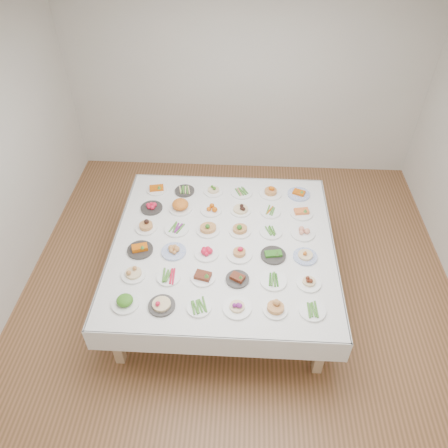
# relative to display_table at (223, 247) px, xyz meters

# --- Properties ---
(room_envelope) EXTENTS (5.02, 5.02, 2.81)m
(room_envelope) POSITION_rel_display_table_xyz_m (0.17, 0.02, 1.15)
(room_envelope) COLOR #94603D
(room_envelope) RESTS_ON ground
(display_table) EXTENTS (2.33, 2.33, 0.75)m
(display_table) POSITION_rel_display_table_xyz_m (0.00, 0.00, 0.00)
(display_table) COLOR white
(display_table) RESTS_ON ground
(dish_0) EXTENTS (0.25, 0.25, 0.14)m
(dish_0) POSITION_rel_display_table_xyz_m (-0.85, -0.85, 0.13)
(dish_0) COLOR white
(dish_0) RESTS_ON display_table
(dish_1) EXTENTS (0.24, 0.24, 0.13)m
(dish_1) POSITION_rel_display_table_xyz_m (-0.51, -0.86, 0.12)
(dish_1) COLOR #2E2B29
(dish_1) RESTS_ON display_table
(dish_2) EXTENTS (0.22, 0.22, 0.05)m
(dish_2) POSITION_rel_display_table_xyz_m (-0.17, -0.86, 0.09)
(dish_2) COLOR white
(dish_2) RESTS_ON display_table
(dish_3) EXTENTS (0.26, 0.26, 0.14)m
(dish_3) POSITION_rel_display_table_xyz_m (0.17, -0.85, 0.13)
(dish_3) COLOR white
(dish_3) RESTS_ON display_table
(dish_4) EXTENTS (0.22, 0.22, 0.14)m
(dish_4) POSITION_rel_display_table_xyz_m (0.52, -0.85, 0.13)
(dish_4) COLOR white
(dish_4) RESTS_ON display_table
(dish_5) EXTENTS (0.24, 0.24, 0.06)m
(dish_5) POSITION_rel_display_table_xyz_m (0.85, -0.84, 0.09)
(dish_5) COLOR white
(dish_5) RESTS_ON display_table
(dish_6) EXTENTS (0.24, 0.24, 0.14)m
(dish_6) POSITION_rel_display_table_xyz_m (-0.85, -0.50, 0.13)
(dish_6) COLOR white
(dish_6) RESTS_ON display_table
(dish_7) EXTENTS (0.23, 0.23, 0.06)m
(dish_7) POSITION_rel_display_table_xyz_m (-0.50, -0.52, 0.09)
(dish_7) COLOR white
(dish_7) RESTS_ON display_table
(dish_8) EXTENTS (0.23, 0.23, 0.11)m
(dish_8) POSITION_rel_display_table_xyz_m (-0.17, -0.50, 0.11)
(dish_8) COLOR white
(dish_8) RESTS_ON display_table
(dish_9) EXTENTS (0.22, 0.22, 0.09)m
(dish_9) POSITION_rel_display_table_xyz_m (0.16, -0.51, 0.10)
(dish_9) COLOR #2E2B29
(dish_9) RESTS_ON display_table
(dish_10) EXTENTS (0.25, 0.25, 0.06)m
(dish_10) POSITION_rel_display_table_xyz_m (0.51, -0.51, 0.09)
(dish_10) COLOR white
(dish_10) RESTS_ON display_table
(dish_11) EXTENTS (0.23, 0.23, 0.11)m
(dish_11) POSITION_rel_display_table_xyz_m (0.85, -0.52, 0.11)
(dish_11) COLOR white
(dish_11) RESTS_ON display_table
(dish_12) EXTENTS (0.26, 0.26, 0.11)m
(dish_12) POSITION_rel_display_table_xyz_m (-0.85, -0.17, 0.11)
(dish_12) COLOR #2E2B29
(dish_12) RESTS_ON display_table
(dish_13) EXTENTS (0.25, 0.25, 0.09)m
(dish_13) POSITION_rel_display_table_xyz_m (-0.50, -0.17, 0.10)
(dish_13) COLOR #4C66B2
(dish_13) RESTS_ON display_table
(dish_14) EXTENTS (0.25, 0.25, 0.10)m
(dish_14) POSITION_rel_display_table_xyz_m (-0.16, -0.18, 0.11)
(dish_14) COLOR white
(dish_14) RESTS_ON display_table
(dish_15) EXTENTS (0.26, 0.26, 0.13)m
(dish_15) POSITION_rel_display_table_xyz_m (0.17, -0.18, 0.12)
(dish_15) COLOR white
(dish_15) RESTS_ON display_table
(dish_16) EXTENTS (0.25, 0.25, 0.11)m
(dish_16) POSITION_rel_display_table_xyz_m (0.52, -0.17, 0.11)
(dish_16) COLOR #2E2B29
(dish_16) RESTS_ON display_table
(dish_17) EXTENTS (0.24, 0.24, 0.12)m
(dish_17) POSITION_rel_display_table_xyz_m (0.84, -0.17, 0.12)
(dish_17) COLOR #4C66B2
(dish_17) RESTS_ON display_table
(dish_18) EXTENTS (0.23, 0.23, 0.13)m
(dish_18) POSITION_rel_display_table_xyz_m (-0.85, 0.17, 0.12)
(dish_18) COLOR white
(dish_18) RESTS_ON display_table
(dish_19) EXTENTS (0.26, 0.26, 0.06)m
(dish_19) POSITION_rel_display_table_xyz_m (-0.51, 0.17, 0.09)
(dish_19) COLOR white
(dish_19) RESTS_ON display_table
(dish_20) EXTENTS (0.26, 0.25, 0.15)m
(dish_20) POSITION_rel_display_table_xyz_m (-0.17, 0.17, 0.14)
(dish_20) COLOR white
(dish_20) RESTS_ON display_table
(dish_21) EXTENTS (0.23, 0.23, 0.13)m
(dish_21) POSITION_rel_display_table_xyz_m (0.17, 0.17, 0.12)
(dish_21) COLOR white
(dish_21) RESTS_ON display_table
(dish_22) EXTENTS (0.24, 0.24, 0.05)m
(dish_22) POSITION_rel_display_table_xyz_m (0.50, 0.18, 0.08)
(dish_22) COLOR white
(dish_22) RESTS_ON display_table
(dish_23) EXTENTS (0.26, 0.26, 0.10)m
(dish_23) POSITION_rel_display_table_xyz_m (0.85, 0.18, 0.10)
(dish_23) COLOR white
(dish_23) RESTS_ON display_table
(dish_24) EXTENTS (0.25, 0.25, 0.10)m
(dish_24) POSITION_rel_display_table_xyz_m (-0.85, 0.51, 0.10)
(dish_24) COLOR #2E2B29
(dish_24) RESTS_ON display_table
(dish_25) EXTENTS (0.30, 0.30, 0.16)m
(dish_25) POSITION_rel_display_table_xyz_m (-0.52, 0.52, 0.14)
(dish_25) COLOR white
(dish_25) RESTS_ON display_table
(dish_26) EXTENTS (0.24, 0.24, 0.10)m
(dish_26) POSITION_rel_display_table_xyz_m (-0.16, 0.50, 0.10)
(dish_26) COLOR white
(dish_26) RESTS_ON display_table
(dish_27) EXTENTS (0.22, 0.22, 0.12)m
(dish_27) POSITION_rel_display_table_xyz_m (0.17, 0.51, 0.12)
(dish_27) COLOR white
(dish_27) RESTS_ON display_table
(dish_28) EXTENTS (0.23, 0.23, 0.05)m
(dish_28) POSITION_rel_display_table_xyz_m (0.51, 0.51, 0.08)
(dish_28) COLOR white
(dish_28) RESTS_ON display_table
(dish_29) EXTENTS (0.25, 0.25, 0.11)m
(dish_29) POSITION_rel_display_table_xyz_m (0.86, 0.51, 0.11)
(dish_29) COLOR white
(dish_29) RESTS_ON display_table
(dish_30) EXTENTS (0.23, 0.23, 0.11)m
(dish_30) POSITION_rel_display_table_xyz_m (-0.85, 0.85, 0.11)
(dish_30) COLOR white
(dish_30) RESTS_ON display_table
(dish_31) EXTENTS (0.23, 0.23, 0.05)m
(dish_31) POSITION_rel_display_table_xyz_m (-0.51, 0.84, 0.08)
(dish_31) COLOR #2E2B29
(dish_31) RESTS_ON display_table
(dish_32) EXTENTS (0.23, 0.23, 0.11)m
(dish_32) POSITION_rel_display_table_xyz_m (-0.16, 0.85, 0.11)
(dish_32) COLOR white
(dish_32) RESTS_ON display_table
(dish_33) EXTENTS (0.25, 0.25, 0.05)m
(dish_33) POSITION_rel_display_table_xyz_m (0.17, 0.85, 0.08)
(dish_33) COLOR white
(dish_33) RESTS_ON display_table
(dish_34) EXTENTS (0.26, 0.26, 0.14)m
(dish_34) POSITION_rel_display_table_xyz_m (0.52, 0.85, 0.13)
(dish_34) COLOR white
(dish_34) RESTS_ON display_table
(dish_35) EXTENTS (0.26, 0.26, 0.10)m
(dish_35) POSITION_rel_display_table_xyz_m (0.85, 0.85, 0.10)
(dish_35) COLOR #4C66B2
(dish_35) RESTS_ON display_table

